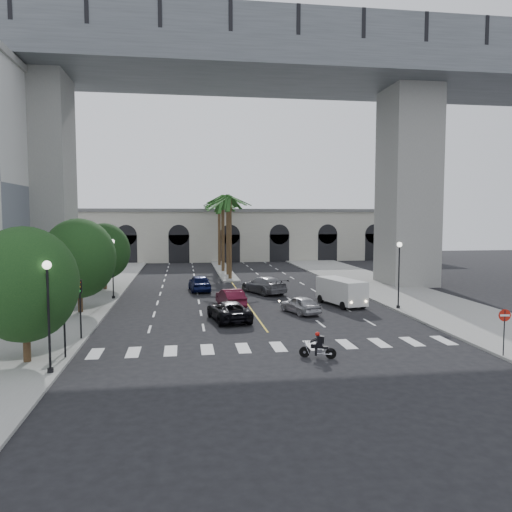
{
  "coord_description": "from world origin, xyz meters",
  "views": [
    {
      "loc": [
        -5.21,
        -28.7,
        7.39
      ],
      "look_at": [
        -0.18,
        6.0,
        4.55
      ],
      "focal_mm": 35.0,
      "sensor_mm": 36.0,
      "label": 1
    }
  ],
  "objects_px": {
    "traffic_signal_near": "(64,312)",
    "traffic_signal_far": "(80,299)",
    "car_b": "(231,298)",
    "pedestrian_a": "(48,313)",
    "lamp_post_left_near": "(48,307)",
    "car_d": "(264,285)",
    "car_e": "(200,283)",
    "lamp_post_right": "(399,269)",
    "car_a": "(300,305)",
    "car_c": "(229,311)",
    "cargo_van": "(341,291)",
    "lamp_post_left_far": "(113,264)",
    "do_not_enter_sign": "(504,323)",
    "motorcycle_rider": "(319,346)"
  },
  "relations": [
    {
      "from": "traffic_signal_near",
      "to": "traffic_signal_far",
      "type": "distance_m",
      "value": 4.0
    },
    {
      "from": "car_b",
      "to": "pedestrian_a",
      "type": "bearing_deg",
      "value": 15.75
    },
    {
      "from": "lamp_post_left_near",
      "to": "car_d",
      "type": "bearing_deg",
      "value": 59.06
    },
    {
      "from": "lamp_post_left_near",
      "to": "car_e",
      "type": "height_order",
      "value": "lamp_post_left_near"
    },
    {
      "from": "lamp_post_right",
      "to": "traffic_signal_near",
      "type": "bearing_deg",
      "value": -155.18
    },
    {
      "from": "lamp_post_left_near",
      "to": "traffic_signal_far",
      "type": "height_order",
      "value": "lamp_post_left_near"
    },
    {
      "from": "traffic_signal_near",
      "to": "car_a",
      "type": "xyz_separation_m",
      "value": [
        14.76,
        10.24,
        -1.84
      ]
    },
    {
      "from": "traffic_signal_near",
      "to": "car_b",
      "type": "height_order",
      "value": "traffic_signal_near"
    },
    {
      "from": "car_c",
      "to": "pedestrian_a",
      "type": "relative_size",
      "value": 2.97
    },
    {
      "from": "lamp_post_left_near",
      "to": "cargo_van",
      "type": "xyz_separation_m",
      "value": [
        18.99,
        15.54,
        -2.01
      ]
    },
    {
      "from": "lamp_post_left_far",
      "to": "car_d",
      "type": "relative_size",
      "value": 0.96
    },
    {
      "from": "lamp_post_left_near",
      "to": "car_b",
      "type": "bearing_deg",
      "value": 58.63
    },
    {
      "from": "traffic_signal_near",
      "to": "do_not_enter_sign",
      "type": "relative_size",
      "value": 1.41
    },
    {
      "from": "car_b",
      "to": "cargo_van",
      "type": "bearing_deg",
      "value": 166.66
    },
    {
      "from": "lamp_post_left_near",
      "to": "car_a",
      "type": "bearing_deg",
      "value": 40.6
    },
    {
      "from": "lamp_post_right",
      "to": "motorcycle_rider",
      "type": "distance_m",
      "value": 15.68
    },
    {
      "from": "lamp_post_left_near",
      "to": "car_b",
      "type": "xyz_separation_m",
      "value": [
        9.9,
        16.24,
        -2.48
      ]
    },
    {
      "from": "lamp_post_left_near",
      "to": "car_a",
      "type": "relative_size",
      "value": 1.35
    },
    {
      "from": "car_a",
      "to": "car_c",
      "type": "xyz_separation_m",
      "value": [
        -5.6,
        -1.78,
        0.03
      ]
    },
    {
      "from": "traffic_signal_far",
      "to": "motorcycle_rider",
      "type": "relative_size",
      "value": 1.98
    },
    {
      "from": "lamp_post_left_far",
      "to": "do_not_enter_sign",
      "type": "xyz_separation_m",
      "value": [
        22.53,
        -21.44,
        -1.35
      ]
    },
    {
      "from": "car_b",
      "to": "do_not_enter_sign",
      "type": "relative_size",
      "value": 1.74
    },
    {
      "from": "lamp_post_left_far",
      "to": "car_c",
      "type": "bearing_deg",
      "value": -47.29
    },
    {
      "from": "do_not_enter_sign",
      "to": "motorcycle_rider",
      "type": "bearing_deg",
      "value": 180.0
    },
    {
      "from": "car_a",
      "to": "motorcycle_rider",
      "type": "bearing_deg",
      "value": 63.1
    },
    {
      "from": "lamp_post_right",
      "to": "traffic_signal_far",
      "type": "relative_size",
      "value": 1.47
    },
    {
      "from": "motorcycle_rider",
      "to": "car_b",
      "type": "distance_m",
      "value": 15.59
    },
    {
      "from": "car_e",
      "to": "do_not_enter_sign",
      "type": "relative_size",
      "value": 1.84
    },
    {
      "from": "lamp_post_right",
      "to": "car_c",
      "type": "bearing_deg",
      "value": -171.44
    },
    {
      "from": "motorcycle_rider",
      "to": "car_c",
      "type": "height_order",
      "value": "car_c"
    },
    {
      "from": "lamp_post_left_near",
      "to": "lamp_post_right",
      "type": "xyz_separation_m",
      "value": [
        22.8,
        13.0,
        0.0
      ]
    },
    {
      "from": "lamp_post_left_near",
      "to": "cargo_van",
      "type": "relative_size",
      "value": 0.99
    },
    {
      "from": "motorcycle_rider",
      "to": "car_c",
      "type": "bearing_deg",
      "value": 131.47
    },
    {
      "from": "traffic_signal_far",
      "to": "car_c",
      "type": "bearing_deg",
      "value": 25.96
    },
    {
      "from": "car_c",
      "to": "traffic_signal_near",
      "type": "bearing_deg",
      "value": 33.39
    },
    {
      "from": "car_b",
      "to": "car_e",
      "type": "xyz_separation_m",
      "value": [
        -2.23,
        8.87,
        0.07
      ]
    },
    {
      "from": "traffic_signal_near",
      "to": "car_e",
      "type": "bearing_deg",
      "value": 71.49
    },
    {
      "from": "car_a",
      "to": "car_c",
      "type": "height_order",
      "value": "car_c"
    },
    {
      "from": "lamp_post_left_near",
      "to": "do_not_enter_sign",
      "type": "relative_size",
      "value": 2.07
    },
    {
      "from": "lamp_post_left_near",
      "to": "pedestrian_a",
      "type": "xyz_separation_m",
      "value": [
        -2.77,
        10.42,
        -2.22
      ]
    },
    {
      "from": "traffic_signal_near",
      "to": "lamp_post_left_near",
      "type": "bearing_deg",
      "value": -92.29
    },
    {
      "from": "lamp_post_left_near",
      "to": "lamp_post_left_far",
      "type": "relative_size",
      "value": 1.0
    },
    {
      "from": "car_b",
      "to": "do_not_enter_sign",
      "type": "bearing_deg",
      "value": 118.19
    },
    {
      "from": "cargo_van",
      "to": "traffic_signal_near",
      "type": "bearing_deg",
      "value": -158.95
    },
    {
      "from": "pedestrian_a",
      "to": "car_a",
      "type": "bearing_deg",
      "value": -17.37
    },
    {
      "from": "lamp_post_right",
      "to": "cargo_van",
      "type": "height_order",
      "value": "lamp_post_right"
    },
    {
      "from": "lamp_post_left_near",
      "to": "car_e",
      "type": "bearing_deg",
      "value": 73.02
    },
    {
      "from": "car_a",
      "to": "cargo_van",
      "type": "distance_m",
      "value": 5.01
    },
    {
      "from": "motorcycle_rider",
      "to": "car_d",
      "type": "distance_m",
      "value": 21.84
    },
    {
      "from": "traffic_signal_near",
      "to": "car_c",
      "type": "xyz_separation_m",
      "value": [
        9.16,
        8.46,
        -1.81
      ]
    }
  ]
}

